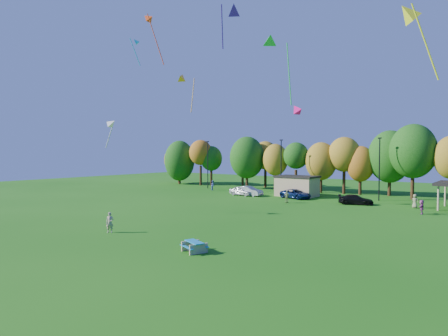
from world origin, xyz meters
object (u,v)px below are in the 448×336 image
Objects in this scene: kite_flyer at (110,222)px; car_d at (356,200)px; picnic_table at (194,246)px; car_a at (242,191)px; car_c at (296,194)px; car_b at (249,191)px.

car_d is at bearing 34.73° from kite_flyer.
picnic_table is 0.48× the size of car_d.
car_a is 8.96m from car_c.
picnic_table is 36.19m from car_b.
kite_flyer is 33.18m from car_d.
car_a is 0.93× the size of car_b.
car_c is (-9.19, 33.18, 0.25)m from picnic_table.
picnic_table is 0.50× the size of car_a.
car_d is (18.38, 0.21, -0.08)m from car_a.
car_d is (17.23, -0.08, -0.11)m from car_b.
car_a is at bearing 67.37° from kite_flyer.
car_b is (-16.88, 32.01, 0.33)m from picnic_table.
picnic_table is at bearing -151.49° from car_b.
kite_flyer is at bearing -167.56° from car_b.
car_d is at bearing -89.55° from car_b.
car_c is at bearing -80.69° from car_b.
car_c is (1.15, 32.65, -0.20)m from kite_flyer.
car_c is at bearing 126.47° from picnic_table.
car_a is 1.19m from car_b.
car_a reaches higher than car_d.
car_b is 0.93× the size of car_c.
car_b reaches higher than car_d.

